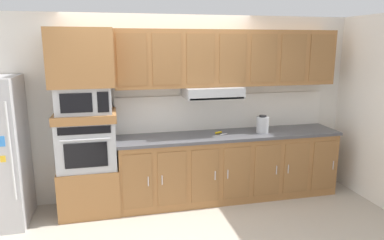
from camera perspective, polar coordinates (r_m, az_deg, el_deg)
The scene contains 13 objects.
ground_plane at distance 4.28m, azimuth -2.55°, elevation -17.41°, with size 9.60×9.60×0.00m, color #B2A899.
back_kitchen_wall at distance 4.90m, azimuth -5.10°, elevation 1.99°, with size 6.20×0.12×2.50m, color silver.
oven_base_cabinet at distance 4.78m, azimuth -16.19°, elevation -10.62°, with size 0.74×0.62×0.60m, color #996638.
built_in_oven at distance 4.58m, azimuth -16.64°, elevation -3.69°, with size 0.70×0.62×0.60m.
appliance_mid_shelf at distance 4.51m, azimuth -16.91°, elevation 0.60°, with size 0.74×0.62×0.10m, color #996638.
microwave at distance 4.47m, azimuth -17.08°, elevation 3.24°, with size 0.64×0.54×0.32m.
appliance_upper_cabinet at distance 4.42m, azimuth -17.49°, elevation 9.65°, with size 0.74×0.62×0.68m, color #996638.
lower_cabinet_run at distance 4.97m, azimuth 6.06°, elevation -7.55°, with size 3.02×0.63×0.88m.
countertop_slab at distance 4.84m, azimuth 6.16°, elevation -2.41°, with size 3.06×0.64×0.04m, color #4C4C51.
backsplash_panel at distance 5.04m, azimuth 5.16°, elevation 1.37°, with size 3.06×0.02×0.50m, color silver.
upper_cabinet_with_hood at distance 4.79m, azimuth 5.78°, elevation 9.61°, with size 3.02×0.48×0.88m.
screwdriver at distance 4.81m, azimuth 4.40°, elevation -2.05°, with size 0.15×0.16×0.03m.
electric_kettle at distance 4.93m, azimuth 11.36°, elevation -0.71°, with size 0.17×0.17×0.24m.
Camera 1 is at (-0.67, -3.66, 2.12)m, focal length 32.88 mm.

